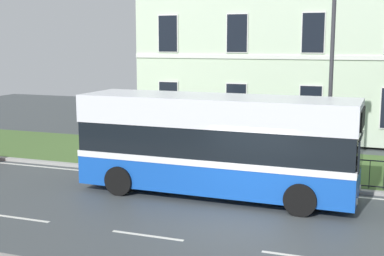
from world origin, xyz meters
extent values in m
cube|color=#404648|center=(0.00, 0.00, -0.03)|extent=(60.00, 56.00, 0.06)
cube|color=silver|center=(0.00, 3.65, 0.00)|extent=(54.00, 0.14, 0.01)
cube|color=silver|center=(-6.00, -1.80, 0.00)|extent=(2.00, 0.12, 0.01)
cube|color=silver|center=(-2.00, -1.80, 0.00)|extent=(2.00, 0.12, 0.01)
cube|color=#9E9E99|center=(0.00, 4.12, 0.06)|extent=(57.00, 0.24, 0.12)
cube|color=#496932|center=(0.00, 7.10, 0.06)|extent=(57.00, 5.72, 0.12)
cube|color=silver|center=(0.31, 16.39, 5.62)|extent=(18.26, 9.42, 10.99)
cube|color=white|center=(0.31, 11.65, 4.23)|extent=(18.26, 0.06, 0.20)
cube|color=#2D333D|center=(0.31, 11.64, 1.22)|extent=(1.10, 0.06, 2.20)
cube|color=white|center=(-7.00, 11.64, 1.98)|extent=(1.11, 0.04, 1.92)
cube|color=black|center=(-7.00, 11.62, 1.98)|extent=(1.01, 0.03, 1.82)
cube|color=white|center=(-3.35, 11.64, 1.98)|extent=(1.11, 0.04, 1.92)
cube|color=black|center=(-3.35, 11.62, 1.98)|extent=(1.01, 0.03, 1.82)
cube|color=white|center=(0.31, 11.64, 1.98)|extent=(1.11, 0.04, 1.92)
cube|color=black|center=(0.31, 11.62, 1.98)|extent=(1.01, 0.03, 1.82)
cube|color=white|center=(-7.00, 11.64, 5.36)|extent=(1.11, 0.04, 1.92)
cube|color=black|center=(-7.00, 11.62, 5.36)|extent=(1.01, 0.03, 1.82)
cube|color=white|center=(-3.35, 11.64, 5.36)|extent=(1.11, 0.04, 1.92)
cube|color=black|center=(-3.35, 11.62, 5.36)|extent=(1.01, 0.03, 1.82)
cube|color=white|center=(0.31, 11.64, 5.36)|extent=(1.11, 0.04, 1.92)
cube|color=black|center=(0.31, 11.62, 5.36)|extent=(1.01, 0.03, 1.82)
cube|color=black|center=(0.31, 4.40, 1.07)|extent=(14.88, 0.04, 0.04)
cube|color=black|center=(0.31, 4.40, 0.20)|extent=(14.88, 0.04, 0.04)
cylinder|color=black|center=(-7.14, 4.40, 0.59)|extent=(0.02, 0.02, 0.95)
cylinder|color=black|center=(-6.68, 4.40, 0.59)|extent=(0.02, 0.02, 0.95)
cylinder|color=black|center=(-6.23, 4.40, 0.59)|extent=(0.02, 0.02, 0.95)
cylinder|color=black|center=(-5.78, 4.40, 0.59)|extent=(0.02, 0.02, 0.95)
cylinder|color=black|center=(-5.33, 4.40, 0.59)|extent=(0.02, 0.02, 0.95)
cylinder|color=black|center=(-4.88, 4.40, 0.59)|extent=(0.02, 0.02, 0.95)
cylinder|color=black|center=(-4.43, 4.40, 0.59)|extent=(0.02, 0.02, 0.95)
cylinder|color=black|center=(-3.98, 4.40, 0.59)|extent=(0.02, 0.02, 0.95)
cylinder|color=black|center=(-3.53, 4.40, 0.59)|extent=(0.02, 0.02, 0.95)
cylinder|color=black|center=(-3.08, 4.40, 0.59)|extent=(0.02, 0.02, 0.95)
cylinder|color=black|center=(-2.63, 4.40, 0.59)|extent=(0.02, 0.02, 0.95)
cylinder|color=black|center=(-2.17, 4.40, 0.59)|extent=(0.02, 0.02, 0.95)
cylinder|color=black|center=(-1.72, 4.40, 0.59)|extent=(0.02, 0.02, 0.95)
cylinder|color=black|center=(-1.27, 4.40, 0.59)|extent=(0.02, 0.02, 0.95)
cylinder|color=black|center=(-0.82, 4.40, 0.59)|extent=(0.02, 0.02, 0.95)
cylinder|color=black|center=(-0.37, 4.40, 0.59)|extent=(0.02, 0.02, 0.95)
cylinder|color=black|center=(0.08, 4.40, 0.59)|extent=(0.02, 0.02, 0.95)
cylinder|color=black|center=(0.53, 4.40, 0.59)|extent=(0.02, 0.02, 0.95)
cylinder|color=black|center=(0.98, 4.40, 0.59)|extent=(0.02, 0.02, 0.95)
cylinder|color=black|center=(1.43, 4.40, 0.59)|extent=(0.02, 0.02, 0.95)
cylinder|color=black|center=(1.88, 4.40, 0.59)|extent=(0.02, 0.02, 0.95)
cylinder|color=black|center=(2.34, 4.40, 0.59)|extent=(0.02, 0.02, 0.95)
cylinder|color=black|center=(2.79, 4.40, 0.59)|extent=(0.02, 0.02, 0.95)
cylinder|color=black|center=(3.24, 4.40, 0.59)|extent=(0.02, 0.02, 0.95)
cylinder|color=black|center=(3.69, 4.40, 0.59)|extent=(0.02, 0.02, 0.95)
cube|color=blue|center=(-1.46, 2.34, 0.80)|extent=(8.91, 2.50, 1.07)
cube|color=white|center=(-1.46, 2.34, 1.29)|extent=(8.93, 2.52, 0.20)
cube|color=black|center=(-1.46, 2.34, 1.84)|extent=(8.83, 2.46, 1.01)
cube|color=silver|center=(-1.46, 2.34, 2.79)|extent=(8.91, 2.50, 0.89)
cube|color=black|center=(3.00, 2.27, 1.79)|extent=(0.09, 2.00, 0.93)
cube|color=black|center=(3.00, 2.27, 2.74)|extent=(0.08, 1.71, 0.57)
cylinder|color=silver|center=(3.01, 3.03, 0.48)|extent=(0.04, 0.20, 0.20)
cylinder|color=silver|center=(2.99, 1.51, 0.48)|extent=(0.04, 0.20, 0.20)
cylinder|color=black|center=(1.48, 3.43, 0.48)|extent=(0.96, 0.31, 0.96)
cylinder|color=black|center=(1.45, 1.16, 0.48)|extent=(0.96, 0.31, 0.96)
cylinder|color=black|center=(-4.37, 3.52, 0.48)|extent=(0.96, 0.31, 0.96)
cylinder|color=black|center=(-4.41, 1.24, 0.48)|extent=(0.96, 0.31, 0.96)
cylinder|color=#333338|center=(1.83, 4.81, 3.41)|extent=(0.14, 0.14, 6.58)
cylinder|color=#23472D|center=(-5.36, 5.32, 0.64)|extent=(0.54, 0.54, 1.03)
ellipsoid|color=black|center=(-5.36, 5.32, 1.25)|extent=(0.55, 0.55, 0.19)
camera|label=1|loc=(3.51, -13.52, 4.93)|focal=49.10mm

